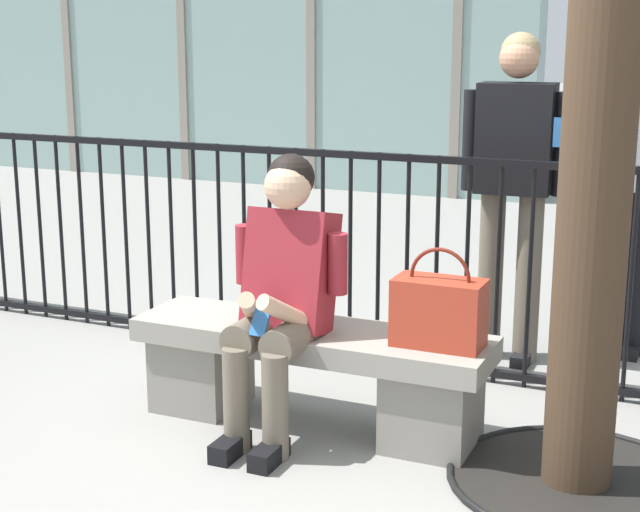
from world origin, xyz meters
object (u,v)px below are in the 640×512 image
(handbag_on_bench, at_px, (439,311))
(stone_bench, at_px, (311,366))
(bystander_at_railing, at_px, (626,170))
(seated_person_with_phone, at_px, (282,289))
(bystander_further_back, at_px, (514,173))

(handbag_on_bench, bearing_deg, stone_bench, 179.01)
(bystander_at_railing, bearing_deg, seated_person_with_phone, -124.65)
(bystander_at_railing, distance_m, bystander_further_back, 0.62)
(stone_bench, xyz_separation_m, bystander_at_railing, (1.10, 1.58, 0.73))
(handbag_on_bench, relative_size, bystander_at_railing, 0.24)
(stone_bench, xyz_separation_m, handbag_on_bench, (0.58, -0.01, 0.33))
(seated_person_with_phone, bearing_deg, bystander_further_back, 63.63)
(seated_person_with_phone, relative_size, handbag_on_bench, 2.93)
(seated_person_with_phone, height_order, bystander_further_back, bystander_further_back)
(handbag_on_bench, distance_m, bystander_further_back, 1.30)
(seated_person_with_phone, xyz_separation_m, bystander_further_back, (0.67, 1.35, 0.35))
(handbag_on_bench, distance_m, bystander_at_railing, 1.72)
(handbag_on_bench, height_order, bystander_further_back, bystander_further_back)
(stone_bench, height_order, bystander_further_back, bystander_further_back)
(stone_bench, distance_m, handbag_on_bench, 0.67)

